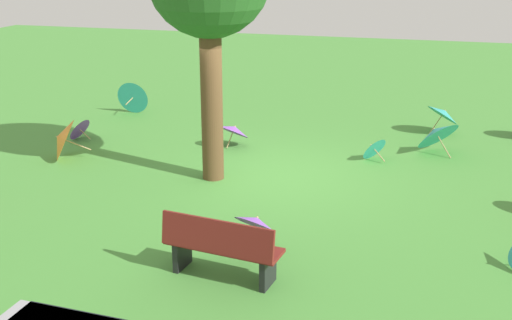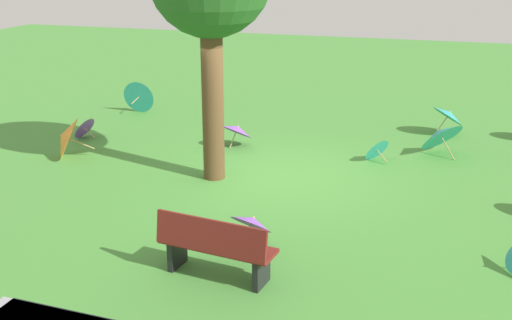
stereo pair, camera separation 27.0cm
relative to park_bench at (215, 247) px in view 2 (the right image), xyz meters
name	(u,v)px [view 2 (the right image)]	position (x,y,z in m)	size (l,w,h in m)	color
ground	(272,176)	(0.38, -4.08, -0.47)	(40.00, 40.00, 0.00)	#478C38
park_bench	(215,247)	(0.00, 0.00, 0.00)	(1.65, 0.69, 0.90)	maroon
parasol_teal_0	(375,148)	(-1.42, -5.58, -0.20)	(0.67, 0.70, 0.54)	tan
parasol_orange_1	(65,137)	(4.79, -3.84, -0.01)	(0.99, 1.08, 0.92)	tan
parasol_teal_2	(140,96)	(5.10, -7.82, -0.03)	(0.86, 0.69, 0.88)	tan
parasol_purple_1	(83,127)	(5.23, -5.21, -0.19)	(0.59, 0.65, 0.55)	tan
parasol_purple_2	(237,129)	(1.63, -5.68, -0.07)	(0.98, 0.97, 0.63)	tan
parasol_teal_3	(449,114)	(-2.82, -8.04, 0.03)	(1.03, 1.06, 0.77)	tan
parasol_teal_4	(440,134)	(-2.67, -6.38, -0.01)	(1.23, 1.25, 0.86)	tan
parasol_purple_4	(252,221)	(-0.18, -1.04, -0.05)	(0.81, 0.78, 0.65)	tan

